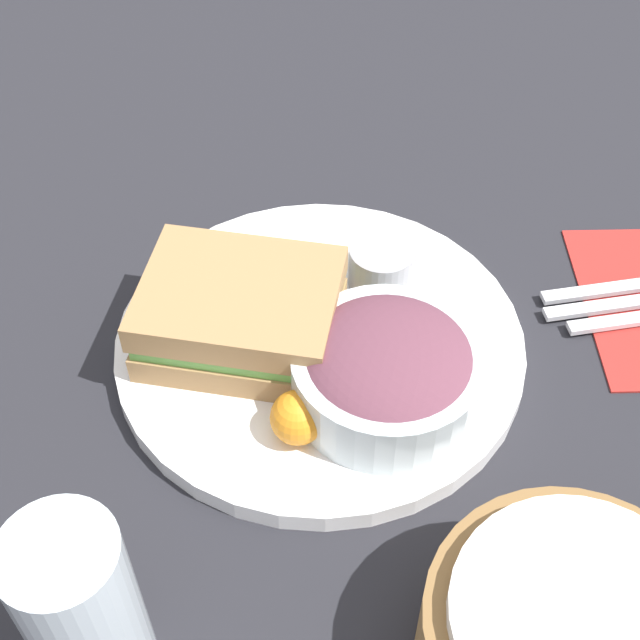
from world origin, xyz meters
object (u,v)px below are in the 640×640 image
object	(u,v)px
dressing_cup	(382,267)
drink_glass	(82,610)
sandwich	(241,315)
plate	(320,344)
salad_bowl	(388,370)

from	to	relation	value
dressing_cup	drink_glass	xyz separation A→B (m)	(0.19, 0.30, 0.03)
sandwich	plate	bearing A→B (deg)	-178.06
plate	drink_glass	world-z (taller)	drink_glass
plate	sandwich	distance (m)	0.07
salad_bowl	dressing_cup	size ratio (longest dim) A/B	2.56
salad_bowl	drink_glass	bearing A→B (deg)	44.90
drink_glass	sandwich	bearing A→B (deg)	-107.85
drink_glass	plate	bearing A→B (deg)	-119.55
sandwich	salad_bowl	world-z (taller)	salad_bowl
salad_bowl	drink_glass	xyz separation A→B (m)	(0.19, 0.18, 0.02)
plate	dressing_cup	xyz separation A→B (m)	(-0.05, -0.06, 0.03)
salad_bowl	plate	bearing A→B (deg)	-51.43
dressing_cup	drink_glass	size ratio (longest dim) A/B	0.40
dressing_cup	drink_glass	world-z (taller)	drink_glass
plate	sandwich	world-z (taller)	sandwich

